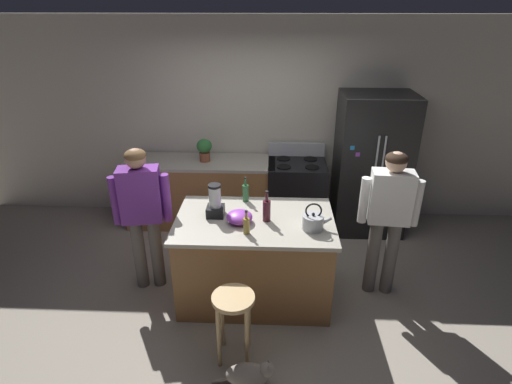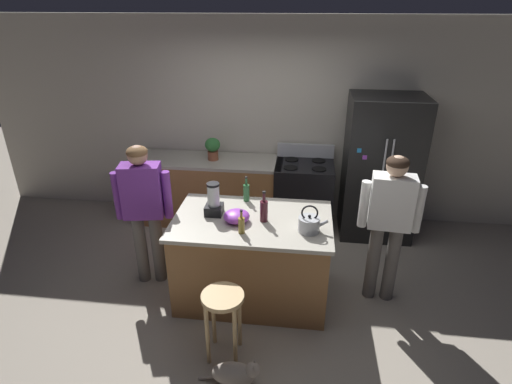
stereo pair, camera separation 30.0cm
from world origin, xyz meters
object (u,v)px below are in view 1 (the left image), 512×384
object	(u,v)px
bottle_vinegar	(246,225)
bottle_olive_oil	(246,192)
stove_range	(296,194)
person_by_sink_right	(389,211)
blender_appliance	(215,203)
bar_stool	(234,310)
bottle_wine	(267,210)
tea_kettle	(313,221)
person_by_island_left	(142,207)
refrigerator	(371,165)
potted_plant	(204,149)
cat	(249,374)
mixing_bowl	(239,217)
kitchen_island	(255,258)

from	to	relation	value
bottle_vinegar	bottle_olive_oil	xyz separation A→B (m)	(-0.05, 0.66, 0.02)
bottle_olive_oil	stove_range	bearing A→B (deg)	61.99
person_by_sink_right	blender_appliance	bearing A→B (deg)	-177.52
stove_range	blender_appliance	bearing A→B (deg)	-120.88
stove_range	bar_stool	xyz separation A→B (m)	(-0.63, -2.36, 0.04)
bottle_wine	tea_kettle	world-z (taller)	bottle_wine
stove_range	person_by_island_left	distance (m)	2.21
refrigerator	potted_plant	bearing A→B (deg)	178.67
person_by_sink_right	cat	distance (m)	2.01
bar_stool	potted_plant	xyz separation A→B (m)	(-0.59, 2.39, 0.58)
cat	bar_stool	bearing A→B (deg)	116.30
bar_stool	potted_plant	size ratio (longest dim) A/B	2.17
stove_range	bottle_vinegar	world-z (taller)	bottle_vinegar
blender_appliance	mixing_bowl	xyz separation A→B (m)	(0.25, -0.12, -0.08)
refrigerator	cat	distance (m)	3.11
person_by_sink_right	bottle_olive_oil	xyz separation A→B (m)	(-1.43, 0.26, 0.06)
cat	blender_appliance	bearing A→B (deg)	108.52
kitchen_island	stove_range	xyz separation A→B (m)	(0.49, 1.52, 0.01)
potted_plant	bottle_wine	distance (m)	1.79
blender_appliance	bottle_vinegar	distance (m)	0.46
bottle_wine	potted_plant	bearing A→B (deg)	118.29
blender_appliance	potted_plant	bearing A→B (deg)	102.88
kitchen_island	bottle_wine	size ratio (longest dim) A/B	4.91
bottle_wine	kitchen_island	bearing A→B (deg)	167.82
potted_plant	bottle_olive_oil	size ratio (longest dim) A/B	1.09
kitchen_island	tea_kettle	bearing A→B (deg)	-16.50
refrigerator	bottle_vinegar	bearing A→B (deg)	-130.36
blender_appliance	person_by_island_left	bearing A→B (deg)	174.97
person_by_sink_right	potted_plant	size ratio (longest dim) A/B	5.27
person_by_island_left	blender_appliance	size ratio (longest dim) A/B	4.71
stove_range	cat	size ratio (longest dim) A/B	2.11
potted_plant	bottle_olive_oil	distance (m)	1.32
stove_range	potted_plant	bearing A→B (deg)	178.80
stove_range	refrigerator	bearing A→B (deg)	-1.49
person_by_island_left	refrigerator	bearing A→B (deg)	28.04
refrigerator	bar_stool	world-z (taller)	refrigerator
bottle_olive_oil	tea_kettle	distance (m)	0.86
refrigerator	bottle_vinegar	xyz separation A→B (m)	(-1.50, -1.77, 0.08)
tea_kettle	person_by_sink_right	bearing A→B (deg)	20.74
cat	blender_appliance	world-z (taller)	blender_appliance
person_by_island_left	cat	xyz separation A→B (m)	(1.16, -1.26, -0.84)
bar_stool	kitchen_island	bearing A→B (deg)	80.62
refrigerator	bottle_olive_oil	xyz separation A→B (m)	(-1.56, -1.11, 0.10)
person_by_island_left	bottle_vinegar	distance (m)	1.15
bottle_olive_oil	cat	bearing A→B (deg)	-85.38
potted_plant	blender_appliance	xyz separation A→B (m)	(0.34, -1.50, -0.03)
person_by_sink_right	bottle_wine	bearing A→B (deg)	-172.73
bottle_vinegar	tea_kettle	xyz separation A→B (m)	(0.61, 0.11, -0.01)
cat	tea_kettle	size ratio (longest dim) A/B	1.88
kitchen_island	bottle_olive_oil	distance (m)	0.69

